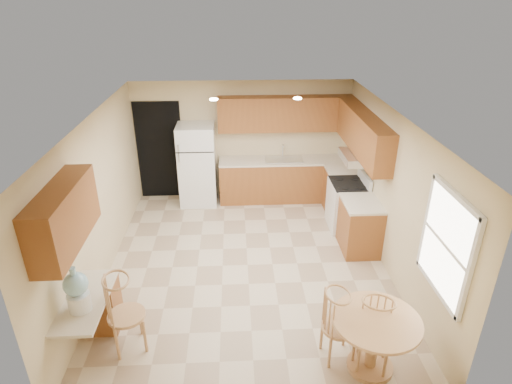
{
  "coord_description": "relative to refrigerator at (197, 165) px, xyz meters",
  "views": [
    {
      "loc": [
        -0.17,
        -5.88,
        4.14
      ],
      "look_at": [
        0.16,
        0.3,
        1.19
      ],
      "focal_mm": 30.0,
      "sensor_mm": 36.0,
      "label": 1
    }
  ],
  "objects": [
    {
      "name": "floor",
      "position": [
        0.95,
        -2.4,
        -0.85
      ],
      "size": [
        5.5,
        5.5,
        0.0
      ],
      "primitive_type": "plane",
      "color": "#C9B392",
      "rests_on": "ground"
    },
    {
      "name": "ceiling",
      "position": [
        0.95,
        -2.4,
        1.65
      ],
      "size": [
        4.5,
        5.5,
        0.02
      ],
      "primitive_type": "cube",
      "color": "white",
      "rests_on": "wall_back"
    },
    {
      "name": "wall_back",
      "position": [
        0.95,
        0.35,
        0.4
      ],
      "size": [
        4.5,
        0.02,
        2.5
      ],
      "primitive_type": "cube",
      "color": "beige",
      "rests_on": "floor"
    },
    {
      "name": "wall_front",
      "position": [
        0.95,
        -5.15,
        0.4
      ],
      "size": [
        4.5,
        0.02,
        2.5
      ],
      "primitive_type": "cube",
      "color": "beige",
      "rests_on": "floor"
    },
    {
      "name": "wall_left",
      "position": [
        -1.3,
        -2.4,
        0.4
      ],
      "size": [
        0.02,
        5.5,
        2.5
      ],
      "primitive_type": "cube",
      "color": "beige",
      "rests_on": "floor"
    },
    {
      "name": "wall_right",
      "position": [
        3.2,
        -2.4,
        0.4
      ],
      "size": [
        0.02,
        5.5,
        2.5
      ],
      "primitive_type": "cube",
      "color": "beige",
      "rests_on": "floor"
    },
    {
      "name": "doorway",
      "position": [
        -0.8,
        0.34,
        0.2
      ],
      "size": [
        0.9,
        0.02,
        2.1
      ],
      "primitive_type": "cube",
      "color": "black",
      "rests_on": "floor"
    },
    {
      "name": "base_cab_back",
      "position": [
        1.83,
        0.05,
        -0.41
      ],
      "size": [
        2.75,
        0.6,
        0.87
      ],
      "primitive_type": "cube",
      "color": "brown",
      "rests_on": "floor"
    },
    {
      "name": "counter_back",
      "position": [
        1.83,
        0.05,
        0.04
      ],
      "size": [
        2.75,
        0.63,
        0.04
      ],
      "primitive_type": "cube",
      "color": "beige",
      "rests_on": "base_cab_back"
    },
    {
      "name": "base_cab_right_a",
      "position": [
        2.9,
        -0.54,
        -0.41
      ],
      "size": [
        0.6,
        0.59,
        0.87
      ],
      "primitive_type": "cube",
      "color": "brown",
      "rests_on": "floor"
    },
    {
      "name": "counter_right_a",
      "position": [
        2.9,
        -0.54,
        0.04
      ],
      "size": [
        0.63,
        0.59,
        0.04
      ],
      "primitive_type": "cube",
      "color": "beige",
      "rests_on": "base_cab_right_a"
    },
    {
      "name": "base_cab_right_b",
      "position": [
        2.9,
        -2.0,
        -0.41
      ],
      "size": [
        0.6,
        0.8,
        0.87
      ],
      "primitive_type": "cube",
      "color": "brown",
      "rests_on": "floor"
    },
    {
      "name": "counter_right_b",
      "position": [
        2.9,
        -2.0,
        0.04
      ],
      "size": [
        0.63,
        0.8,
        0.04
      ],
      "primitive_type": "cube",
      "color": "beige",
      "rests_on": "base_cab_right_b"
    },
    {
      "name": "upper_cab_back",
      "position": [
        1.83,
        0.19,
        1.0
      ],
      "size": [
        2.75,
        0.33,
        0.7
      ],
      "primitive_type": "cube",
      "color": "brown",
      "rests_on": "wall_back"
    },
    {
      "name": "upper_cab_right",
      "position": [
        3.04,
        -1.19,
        1.0
      ],
      "size": [
        0.33,
        2.42,
        0.7
      ],
      "primitive_type": "cube",
      "color": "brown",
      "rests_on": "wall_right"
    },
    {
      "name": "upper_cab_left",
      "position": [
        -1.13,
        -4.0,
        1.0
      ],
      "size": [
        0.33,
        1.4,
        0.7
      ],
      "primitive_type": "cube",
      "color": "brown",
      "rests_on": "wall_left"
    },
    {
      "name": "sink",
      "position": [
        1.8,
        0.05,
        0.06
      ],
      "size": [
        0.78,
        0.44,
        0.01
      ],
      "primitive_type": "cube",
      "color": "silver",
      "rests_on": "counter_back"
    },
    {
      "name": "range_hood",
      "position": [
        2.95,
        -1.22,
        0.57
      ],
      "size": [
        0.5,
        0.76,
        0.14
      ],
      "primitive_type": "cube",
      "color": "silver",
      "rests_on": "upper_cab_right"
    },
    {
      "name": "desk_pedestal",
      "position": [
        -1.05,
        -3.72,
        -0.49
      ],
      "size": [
        0.48,
        0.42,
        0.72
      ],
      "primitive_type": "cube",
      "color": "brown",
      "rests_on": "floor"
    },
    {
      "name": "desk_top",
      "position": [
        -1.05,
        -4.1,
        -0.1
      ],
      "size": [
        0.5,
        1.2,
        0.04
      ],
      "primitive_type": "cube",
      "color": "beige",
      "rests_on": "desk_pedestal"
    },
    {
      "name": "window",
      "position": [
        3.18,
        -4.25,
        0.65
      ],
      "size": [
        0.06,
        1.12,
        1.3
      ],
      "color": "white",
      "rests_on": "wall_right"
    },
    {
      "name": "can_light_a",
      "position": [
        0.45,
        -1.2,
        1.64
      ],
      "size": [
        0.14,
        0.14,
        0.02
      ],
      "primitive_type": "cylinder",
      "color": "white",
      "rests_on": "ceiling"
    },
    {
      "name": "can_light_b",
      "position": [
        1.85,
        -1.2,
        1.64
      ],
      "size": [
        0.14,
        0.14,
        0.02
      ],
      "primitive_type": "cylinder",
      "color": "white",
      "rests_on": "ceiling"
    },
    {
      "name": "refrigerator",
      "position": [
        0.0,
        0.0,
        0.0
      ],
      "size": [
        0.75,
        0.73,
        1.7
      ],
      "color": "white",
      "rests_on": "floor"
    },
    {
      "name": "stove",
      "position": [
        2.88,
        -1.22,
        -0.38
      ],
      "size": [
        0.65,
        0.76,
        1.09
      ],
      "color": "white",
      "rests_on": "floor"
    },
    {
      "name": "dining_table",
      "position": [
        2.35,
        -4.6,
        -0.36
      ],
      "size": [
        1.02,
        1.02,
        0.75
      ],
      "rotation": [
        0.0,
        0.0,
        -0.13
      ],
      "color": "tan",
      "rests_on": "floor"
    },
    {
      "name": "chair_table_a",
      "position": [
        1.99,
        -4.49,
        -0.26
      ],
      "size": [
        0.42,
        0.55,
        0.96
      ],
      "rotation": [
        0.0,
        0.0,
        -1.44
      ],
      "color": "tan",
      "rests_on": "floor"
    },
    {
      "name": "chair_table_b",
      "position": [
        2.35,
        -4.69,
        -0.27
      ],
      "size": [
        0.42,
        0.45,
        0.95
      ],
      "rotation": [
        0.0,
        0.0,
        2.84
      ],
      "color": "tan",
      "rests_on": "floor"
    },
    {
      "name": "chair_desk",
      "position": [
        -0.6,
        -4.2,
        -0.21
      ],
      "size": [
        0.46,
        0.6,
        1.05
      ],
      "rotation": [
        0.0,
        0.0,
        -1.21
      ],
      "color": "tan",
      "rests_on": "floor"
    },
    {
      "name": "water_crock",
      "position": [
        -1.05,
        -4.27,
        0.18
      ],
      "size": [
        0.28,
        0.28,
        0.58
      ],
      "color": "white",
      "rests_on": "desk_top"
    }
  ]
}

